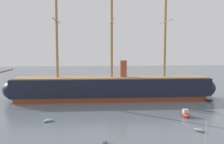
# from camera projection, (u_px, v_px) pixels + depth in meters

# --- Properties ---
(tall_ship) EXTENTS (72.17, 15.06, 34.72)m
(tall_ship) POSITION_uv_depth(u_px,v_px,m) (112.00, 88.00, 80.39)
(tall_ship) COLOR brown
(tall_ship) RESTS_ON ground
(sailboat_near_centre) EXTENTS (2.40, 3.37, 4.28)m
(sailboat_near_centre) POSITION_uv_depth(u_px,v_px,m) (106.00, 144.00, 42.97)
(sailboat_near_centre) COLOR #7FB2D6
(sailboat_near_centre) RESTS_ON ground
(dinghy_mid_right) EXTENTS (2.12, 2.50, 0.55)m
(dinghy_mid_right) POSITION_uv_depth(u_px,v_px,m) (199.00, 130.00, 50.61)
(dinghy_mid_right) COLOR gray
(dinghy_mid_right) RESTS_ON ground
(dinghy_alongside_bow) EXTENTS (2.61, 2.33, 0.58)m
(dinghy_alongside_bow) POSITION_uv_depth(u_px,v_px,m) (48.00, 120.00, 57.10)
(dinghy_alongside_bow) COLOR #7FB2D6
(dinghy_alongside_bow) RESTS_ON ground
(motorboat_alongside_stern) EXTENTS (1.79, 4.06, 1.69)m
(motorboat_alongside_stern) POSITION_uv_depth(u_px,v_px,m) (186.00, 114.00, 61.27)
(motorboat_alongside_stern) COLOR #B22D28
(motorboat_alongside_stern) RESTS_ON ground
(motorboat_far_right) EXTENTS (3.44, 4.32, 1.69)m
(motorboat_far_right) POSITION_uv_depth(u_px,v_px,m) (208.00, 99.00, 78.45)
(motorboat_far_right) COLOR #1E284C
(motorboat_far_right) RESTS_ON ground
(sailboat_distant_centre) EXTENTS (4.10, 1.94, 5.13)m
(sailboat_distant_centre) POSITION_uv_depth(u_px,v_px,m) (114.00, 95.00, 86.36)
(sailboat_distant_centre) COLOR gray
(sailboat_distant_centre) RESTS_ON ground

